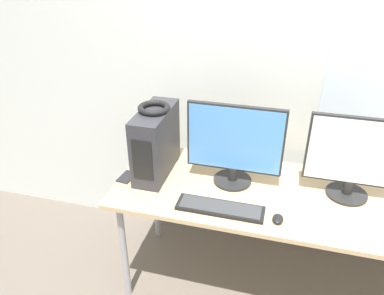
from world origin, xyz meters
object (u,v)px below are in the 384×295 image
headphones (154,108)px  cell_phone (127,177)px  monitor_main (235,144)px  keyboard (220,208)px  monitor_right_near (355,158)px  mouse (278,219)px  pc_tower (156,142)px

headphones → cell_phone: size_ratio=1.38×
headphones → monitor_main: size_ratio=0.34×
cell_phone → monitor_main: bearing=18.3°
monitor_main → cell_phone: monitor_main is taller
keyboard → headphones: bearing=149.0°
keyboard → cell_phone: (-0.62, 0.16, -0.01)m
monitor_right_near → headphones: bearing=-177.8°
monitor_right_near → monitor_main: bearing=-177.1°
headphones → monitor_main: 0.51m
keyboard → monitor_right_near: bearing=25.4°
mouse → pc_tower: bearing=159.4°
monitor_right_near → keyboard: (-0.68, -0.32, -0.24)m
headphones → keyboard: headphones is taller
headphones → monitor_right_near: bearing=2.2°
keyboard → cell_phone: 0.64m
monitor_main → monitor_right_near: monitor_main is taller
pc_tower → keyboard: 0.57m
mouse → cell_phone: (-0.93, 0.17, -0.01)m
mouse → headphones: bearing=159.3°
headphones → cell_phone: 0.47m
monitor_right_near → pc_tower: bearing=-177.7°
headphones → monitor_right_near: monitor_right_near is taller
pc_tower → mouse: pc_tower is taller
monitor_main → cell_phone: (-0.64, -0.13, -0.25)m
monitor_right_near → mouse: monitor_right_near is taller
monitor_main → mouse: size_ratio=6.82×
headphones → keyboard: bearing=-31.0°
monitor_main → cell_phone: size_ratio=4.03×
pc_tower → monitor_right_near: monitor_right_near is taller
headphones → keyboard: size_ratio=0.40×
monitor_main → monitor_right_near: bearing=2.9°
monitor_main → headphones: bearing=-178.7°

